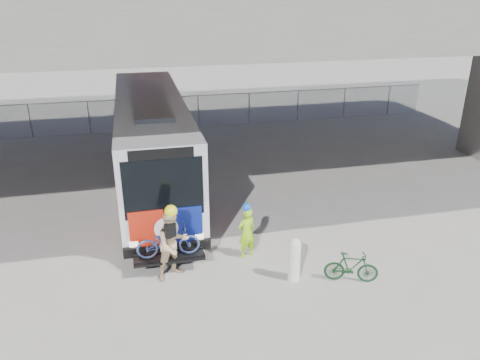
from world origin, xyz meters
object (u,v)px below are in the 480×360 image
object	(u,v)px
bollard	(295,258)
bike_parked	(351,267)
cyclist_hivis	(247,231)
bus	(152,134)
cyclist_tan	(173,243)

from	to	relation	value
bollard	bike_parked	world-z (taller)	bollard
cyclist_hivis	bike_parked	xyz separation A→B (m)	(2.48, -1.92, -0.40)
bus	bollard	size ratio (longest dim) A/B	10.07
bus	bike_parked	bearing A→B (deg)	-59.71
bollard	cyclist_tan	world-z (taller)	cyclist_tan
bus	cyclist_hivis	xyz separation A→B (m)	(2.33, -6.32, -1.26)
bollard	bus	bearing A→B (deg)	113.08
cyclist_tan	bus	bearing A→B (deg)	66.04
bollard	cyclist_tan	bearing A→B (deg)	163.96
cyclist_tan	bike_parked	xyz separation A→B (m)	(4.70, -1.37, -0.59)
cyclist_tan	cyclist_hivis	bearing A→B (deg)	-11.05
cyclist_hivis	bike_parked	world-z (taller)	cyclist_hivis
bollard	bike_parked	bearing A→B (deg)	-16.75
bus	bike_parked	distance (m)	9.69
bollard	cyclist_tan	size ratio (longest dim) A/B	0.58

